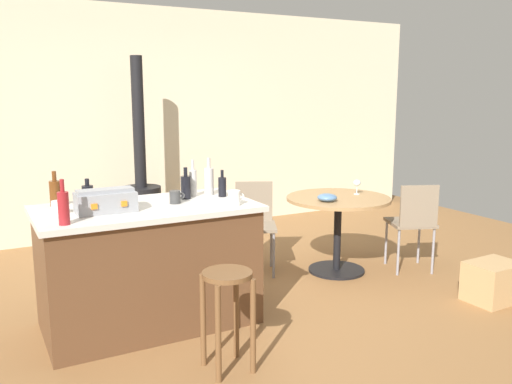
% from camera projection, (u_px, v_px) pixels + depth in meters
% --- Properties ---
extents(ground_plane, '(8.80, 8.80, 0.00)m').
position_uv_depth(ground_plane, '(241.00, 307.00, 4.34)').
color(ground_plane, olive).
extents(back_wall, '(8.00, 0.10, 2.70)m').
position_uv_depth(back_wall, '(139.00, 122.00, 6.44)').
color(back_wall, beige).
rests_on(back_wall, ground_plane).
extents(kitchen_island, '(1.55, 0.86, 0.90)m').
position_uv_depth(kitchen_island, '(149.00, 265.00, 3.96)').
color(kitchen_island, brown).
rests_on(kitchen_island, ground_plane).
extents(wooden_stool, '(0.31, 0.31, 0.63)m').
position_uv_depth(wooden_stool, '(227.00, 300.00, 3.29)').
color(wooden_stool, brown).
rests_on(wooden_stool, ground_plane).
extents(dining_table, '(0.98, 0.98, 0.73)m').
position_uv_depth(dining_table, '(338.00, 215.00, 5.10)').
color(dining_table, black).
rests_on(dining_table, ground_plane).
extents(folding_chair_near, '(0.53, 0.53, 0.85)m').
position_uv_depth(folding_chair_near, '(254.00, 220.00, 5.15)').
color(folding_chair_near, '#7F705B').
rests_on(folding_chair_near, ground_plane).
extents(folding_chair_far, '(0.52, 0.52, 0.86)m').
position_uv_depth(folding_chair_far, '(413.00, 220.00, 5.12)').
color(folding_chair_far, '#7F705B').
rests_on(folding_chair_far, ground_plane).
extents(wood_stove, '(0.44, 0.45, 2.09)m').
position_uv_depth(wood_stove, '(142.00, 200.00, 6.06)').
color(wood_stove, black).
rests_on(wood_stove, ground_plane).
extents(toolbox, '(0.39, 0.22, 0.16)m').
position_uv_depth(toolbox, '(106.00, 201.00, 3.67)').
color(toolbox, gray).
rests_on(toolbox, kitchen_island).
extents(bottle_0, '(0.08, 0.08, 0.25)m').
position_uv_depth(bottle_0, '(55.00, 193.00, 3.86)').
color(bottle_0, '#603314').
rests_on(bottle_0, kitchen_island).
extents(bottle_1, '(0.06, 0.06, 0.21)m').
position_uv_depth(bottle_1, '(222.00, 186.00, 4.21)').
color(bottle_1, black).
rests_on(bottle_1, kitchen_island).
extents(bottle_2, '(0.08, 0.08, 0.18)m').
position_uv_depth(bottle_2, '(88.00, 194.00, 3.95)').
color(bottle_2, black).
rests_on(bottle_2, kitchen_island).
extents(bottle_3, '(0.07, 0.07, 0.28)m').
position_uv_depth(bottle_3, '(64.00, 207.00, 3.31)').
color(bottle_3, maroon).
rests_on(bottle_3, kitchen_island).
extents(bottle_4, '(0.08, 0.08, 0.30)m').
position_uv_depth(bottle_4, '(209.00, 181.00, 4.28)').
color(bottle_4, '#B7B2AD').
rests_on(bottle_4, kitchen_island).
extents(bottle_5, '(0.06, 0.06, 0.29)m').
position_uv_depth(bottle_5, '(193.00, 182.00, 4.21)').
color(bottle_5, '#B7B2AD').
rests_on(bottle_5, kitchen_island).
extents(bottle_6, '(0.08, 0.08, 0.24)m').
position_uv_depth(bottle_6, '(186.00, 187.00, 4.12)').
color(bottle_6, black).
rests_on(bottle_6, kitchen_island).
extents(cup_0, '(0.12, 0.09, 0.11)m').
position_uv_depth(cup_0, '(235.00, 198.00, 3.89)').
color(cup_0, white).
rests_on(cup_0, kitchen_island).
extents(cup_1, '(0.11, 0.07, 0.09)m').
position_uv_depth(cup_1, '(57.00, 208.00, 3.60)').
color(cup_1, white).
rests_on(cup_1, kitchen_island).
extents(cup_2, '(0.12, 0.08, 0.09)m').
position_uv_depth(cup_2, '(175.00, 197.00, 3.96)').
color(cup_2, '#383838').
rests_on(cup_2, kitchen_island).
extents(wine_glass, '(0.07, 0.07, 0.14)m').
position_uv_depth(wine_glass, '(357.00, 183.00, 5.20)').
color(wine_glass, silver).
rests_on(wine_glass, dining_table).
extents(serving_bowl, '(0.18, 0.18, 0.07)m').
position_uv_depth(serving_bowl, '(327.00, 197.00, 4.88)').
color(serving_bowl, '#4C7099').
rests_on(serving_bowl, dining_table).
extents(cardboard_box, '(0.44, 0.34, 0.33)m').
position_uv_depth(cardboard_box, '(493.00, 282.00, 4.44)').
color(cardboard_box, tan).
rests_on(cardboard_box, ground_plane).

